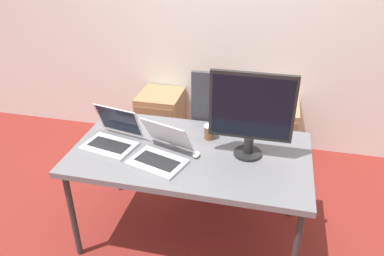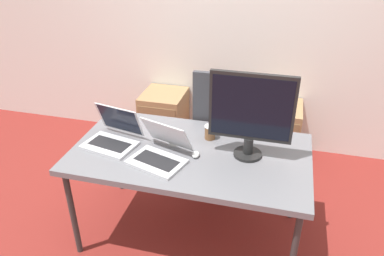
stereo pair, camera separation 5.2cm
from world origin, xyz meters
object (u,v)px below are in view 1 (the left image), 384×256
Objects in this scene: laptop_right at (112,137)px; laptop_left at (161,152)px; office_chair at (221,141)px; cabinet_left at (161,119)px; mouse at (196,155)px; coffee_cup_white at (174,138)px; cabinet_right at (274,132)px; coffee_cup_brown at (209,132)px; monitor at (251,113)px.

laptop_left is at bearing -15.54° from laptop_right.
office_chair is 1.95× the size of cabinet_left.
mouse is at bearing -94.36° from office_chair.
coffee_cup_white is (0.40, 0.09, -0.00)m from laptop_right.
cabinet_right is 1.20m from coffee_cup_brown.
office_chair is 0.68m from cabinet_right.
laptop_right reaches higher than laptop_left.
monitor is (0.26, -0.63, 0.61)m from office_chair.
office_chair is 15.80× the size of mouse.
coffee_cup_brown is at bearing -114.06° from cabinet_right.
office_chair is 1.96× the size of monitor.
cabinet_left is 1.47m from laptop_left.
cabinet_right is 1.39m from coffee_cup_white.
laptop_right is at bearing -160.76° from coffee_cup_brown.
laptop_left reaches higher than mouse.
monitor is (0.53, 0.17, 0.26)m from laptop_left.
laptop_left is 0.77× the size of monitor.
coffee_cup_white is 0.25m from coffee_cup_brown.
cabinet_left is at bearing 124.23° from coffee_cup_brown.
cabinet_right is at bearing 68.73° from mouse.
mouse is (0.58, -0.03, -0.03)m from laptop_right.
laptop_right reaches higher than coffee_cup_white.
cabinet_right is 6.06× the size of coffee_cup_white.
cabinet_right is at bearing 65.94° from coffee_cup_brown.
mouse is (0.21, 0.07, -0.03)m from laptop_left.
cabinet_left is 6.06× the size of coffee_cup_white.
coffee_cup_white is at bearing -111.06° from office_chair.
coffee_cup_brown is (-0.44, -1.00, 0.49)m from cabinet_right.
office_chair is 1.95× the size of cabinet_right.
laptop_right is 5.40× the size of mouse.
monitor reaches higher than office_chair.
office_chair is 0.80m from mouse.
laptop_right reaches higher than coffee_cup_brown.
cabinet_left is at bearing 143.47° from office_chair.
coffee_cup_white is at bearing 80.12° from laptop_left.
laptop_right reaches higher than cabinet_right.
coffee_cup_brown is (-0.02, -0.48, 0.36)m from office_chair.
mouse reaches higher than cabinet_left.
monitor reaches higher than laptop_right.
coffee_cup_brown is at bearing 152.34° from monitor.
coffee_cup_brown is (0.25, 0.32, 0.00)m from laptop_left.
office_chair is 0.60m from coffee_cup_brown.
office_chair reaches higher than cabinet_right.
laptop_left is 0.20m from coffee_cup_white.
laptop_right is 3.78× the size of coffee_cup_brown.
office_chair reaches higher than coffee_cup_white.
monitor is at bearing 17.31° from mouse.
cabinet_left and cabinet_right have the same top height.
mouse is (-0.32, -0.10, -0.29)m from monitor.
cabinet_left is at bearing 117.22° from mouse.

